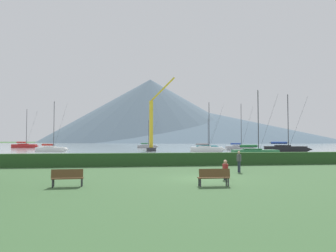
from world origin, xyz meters
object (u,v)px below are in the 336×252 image
object	(u,v)px
sailboat_slip_3	(207,147)
sailboat_slip_8	(240,147)
person_seated_viewer	(225,169)
sailboat_slip_2	(286,149)
sailboat_slip_7	(25,146)
park_bench_near_path	(67,177)
sailboat_slip_1	(52,149)
park_bench_under_tree	(214,176)
person_standing_walker	(239,160)
sailboat_slip_6	(256,153)
sailboat_slip_9	(207,149)
dock_crane	(152,128)
sailboat_slip_0	(147,146)

from	to	relation	value
sailboat_slip_3	sailboat_slip_8	world-z (taller)	sailboat_slip_8
sailboat_slip_3	person_seated_viewer	distance (m)	74.38
sailboat_slip_2	person_seated_viewer	world-z (taller)	sailboat_slip_2
sailboat_slip_7	park_bench_near_path	bearing A→B (deg)	-64.47
sailboat_slip_1	sailboat_slip_8	world-z (taller)	sailboat_slip_8
park_bench_under_tree	person_standing_walker	xyz separation A→B (m)	(4.12, 7.08, 0.44)
park_bench_near_path	park_bench_under_tree	bearing A→B (deg)	-8.27
sailboat_slip_3	park_bench_under_tree	distance (m)	77.26
park_bench_near_path	person_seated_viewer	distance (m)	9.46
sailboat_slip_6	sailboat_slip_8	distance (m)	32.85
sailboat_slip_8	sailboat_slip_1	bearing A→B (deg)	-166.69
sailboat_slip_9	person_standing_walker	bearing A→B (deg)	-80.39
sailboat_slip_7	person_standing_walker	size ratio (longest dim) A/B	7.50
sailboat_slip_3	sailboat_slip_6	world-z (taller)	sailboat_slip_6
person_standing_walker	dock_crane	distance (m)	49.24
sailboat_slip_9	person_seated_viewer	size ratio (longest dim) A/B	8.38
sailboat_slip_0	sailboat_slip_1	bearing A→B (deg)	-113.86
sailboat_slip_8	park_bench_near_path	distance (m)	67.65
park_bench_near_path	person_standing_walker	xyz separation A→B (m)	(11.92, 6.18, 0.44)
sailboat_slip_9	sailboat_slip_2	bearing A→B (deg)	0.42
sailboat_slip_1	sailboat_slip_9	distance (m)	33.00
sailboat_slip_6	sailboat_slip_8	xyz separation A→B (m)	(9.55, 31.44, 0.00)
sailboat_slip_6	dock_crane	size ratio (longest dim) A/B	0.59
person_seated_viewer	park_bench_near_path	bearing A→B (deg)	178.49
sailboat_slip_3	park_bench_under_tree	world-z (taller)	sailboat_slip_3
sailboat_slip_3	sailboat_slip_7	bearing A→B (deg)	175.61
park_bench_near_path	person_seated_viewer	bearing A→B (deg)	8.58
park_bench_under_tree	sailboat_slip_3	bearing A→B (deg)	75.18
park_bench_near_path	dock_crane	distance (m)	56.31
sailboat_slip_7	person_seated_viewer	bearing A→B (deg)	-58.90
sailboat_slip_2	park_bench_near_path	world-z (taller)	sailboat_slip_2
sailboat_slip_3	park_bench_near_path	xyz separation A→B (m)	(-27.85, -73.70, -0.04)
sailboat_slip_9	dock_crane	distance (m)	13.48
sailboat_slip_7	park_bench_under_tree	size ratio (longest dim) A/B	7.23
sailboat_slip_6	sailboat_slip_7	world-z (taller)	sailboat_slip_7
sailboat_slip_9	person_standing_walker	world-z (taller)	sailboat_slip_9
person_standing_walker	sailboat_slip_0	bearing A→B (deg)	86.14
sailboat_slip_0	sailboat_slip_3	distance (m)	19.16
sailboat_slip_2	sailboat_slip_3	size ratio (longest dim) A/B	1.34
sailboat_slip_1	person_standing_walker	distance (m)	53.49
sailboat_slip_1	sailboat_slip_7	bearing A→B (deg)	127.06
sailboat_slip_3	sailboat_slip_2	bearing A→B (deg)	-61.95
dock_crane	person_seated_viewer	bearing A→B (deg)	-90.84
sailboat_slip_7	park_bench_under_tree	xyz separation A→B (m)	(34.86, -92.48, -0.19)
sailboat_slip_2	park_bench_under_tree	size ratio (longest dim) A/B	6.84
sailboat_slip_0	park_bench_under_tree	size ratio (longest dim) A/B	5.13
sailboat_slip_9	park_bench_under_tree	world-z (taller)	sailboat_slip_9
park_bench_near_path	dock_crane	xyz separation A→B (m)	(10.09, 55.20, 4.61)
sailboat_slip_0	sailboat_slip_8	xyz separation A→B (m)	(20.89, -24.18, 0.08)
sailboat_slip_1	person_standing_walker	xyz separation A→B (m)	(23.39, -48.10, 0.37)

